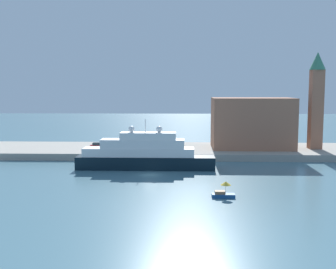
% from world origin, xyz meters
% --- Properties ---
extents(ground, '(400.00, 400.00, 0.00)m').
position_xyz_m(ground, '(0.00, 0.00, 0.00)').
color(ground, slate).
extents(quay_dock, '(110.00, 22.49, 1.67)m').
position_xyz_m(quay_dock, '(0.00, 27.25, 0.84)').
color(quay_dock, gray).
rests_on(quay_dock, ground).
extents(large_yacht, '(29.72, 4.58, 10.83)m').
position_xyz_m(large_yacht, '(-1.85, 6.41, 3.17)').
color(large_yacht, black).
rests_on(large_yacht, ground).
extents(small_motorboat, '(3.68, 1.68, 2.62)m').
position_xyz_m(small_motorboat, '(13.09, -16.71, 0.96)').
color(small_motorboat, navy).
rests_on(small_motorboat, ground).
extents(harbor_building, '(20.79, 12.36, 13.16)m').
position_xyz_m(harbor_building, '(24.74, 27.67, 8.25)').
color(harbor_building, '#9E664C').
rests_on(harbor_building, quay_dock).
extents(bell_tower, '(4.06, 4.06, 24.80)m').
position_xyz_m(bell_tower, '(40.93, 27.04, 15.20)').
color(bell_tower, '#9E664C').
rests_on(bell_tower, quay_dock).
extents(parked_car, '(4.34, 1.70, 1.50)m').
position_xyz_m(parked_car, '(-15.48, 25.47, 2.32)').
color(parked_car, '#B21E1E').
rests_on(parked_car, quay_dock).
extents(person_figure, '(0.36, 0.36, 1.58)m').
position_xyz_m(person_figure, '(-12.32, 24.96, 2.40)').
color(person_figure, '#334C8C').
rests_on(person_figure, quay_dock).
extents(mooring_bollard, '(0.46, 0.46, 0.67)m').
position_xyz_m(mooring_bollard, '(1.40, 17.19, 2.01)').
color(mooring_bollard, black).
rests_on(mooring_bollard, quay_dock).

